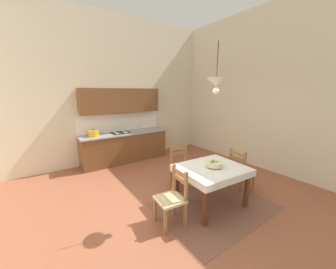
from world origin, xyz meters
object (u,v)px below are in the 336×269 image
at_px(pendant_lamp, 216,83).
at_px(kitchen_cabinetry, 124,134).
at_px(fruit_bowl, 214,164).
at_px(dining_chair_kitchen_side, 181,167).
at_px(dining_chair_window_side, 241,171).
at_px(dining_table, 211,174).
at_px(dining_chair_tv_side, 172,198).

bearing_deg(pendant_lamp, kitchen_cabinetry, 95.13).
bearing_deg(fruit_bowl, pendant_lamp, -150.83).
bearing_deg(dining_chair_kitchen_side, fruit_bowl, -88.76).
relative_size(dining_chair_window_side, fruit_bowl, 3.10).
bearing_deg(kitchen_cabinetry, fruit_bowl, -82.21).
relative_size(dining_table, dining_chair_kitchen_side, 1.34).
bearing_deg(dining_chair_kitchen_side, dining_chair_window_side, -43.43).
bearing_deg(kitchen_cabinetry, pendant_lamp, -84.87).
xyz_separation_m(dining_table, fruit_bowl, (0.03, -0.02, 0.19)).
bearing_deg(dining_chair_kitchen_side, kitchen_cabinetry, 100.37).
bearing_deg(dining_table, dining_chair_kitchen_side, 89.17).
distance_m(dining_table, pendant_lamp, 1.64).
bearing_deg(pendant_lamp, dining_chair_kitchen_side, 82.96).
relative_size(dining_chair_kitchen_side, dining_chair_tv_side, 1.00).
height_order(fruit_bowl, pendant_lamp, pendant_lamp).
xyz_separation_m(dining_chair_window_side, fruit_bowl, (-0.91, -0.04, 0.37)).
bearing_deg(fruit_bowl, dining_chair_window_side, 2.71).
bearing_deg(dining_chair_window_side, kitchen_cabinetry, 113.04).
bearing_deg(fruit_bowl, kitchen_cabinetry, 97.79).
relative_size(dining_chair_kitchen_side, pendant_lamp, 1.16).
bearing_deg(dining_chair_tv_side, fruit_bowl, -0.00).
bearing_deg(dining_chair_window_side, dining_chair_tv_side, -178.67).
height_order(dining_chair_kitchen_side, pendant_lamp, pendant_lamp).
xyz_separation_m(dining_chair_window_side, dining_chair_kitchen_side, (-0.93, 0.88, 0.00)).
height_order(dining_table, fruit_bowl, fruit_bowl).
distance_m(dining_chair_window_side, pendant_lamp, 2.09).
bearing_deg(dining_chair_window_side, dining_chair_kitchen_side, 136.57).
distance_m(dining_chair_kitchen_side, fruit_bowl, 0.99).
relative_size(dining_table, dining_chair_tv_side, 1.34).
bearing_deg(dining_table, dining_chair_tv_side, -178.78).
bearing_deg(pendant_lamp, dining_chair_tv_side, 174.29).
xyz_separation_m(fruit_bowl, pendant_lamp, (-0.14, -0.08, 1.44)).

